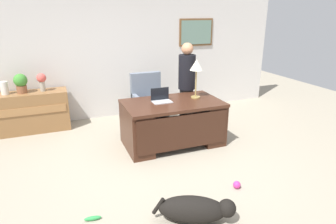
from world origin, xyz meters
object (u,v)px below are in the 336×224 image
at_px(dog_toy_bone, 93,218).
at_px(desk, 173,122).
at_px(person_standing, 187,86).
at_px(dog_lying, 196,209).
at_px(armchair, 148,104).
at_px(desk_lamp, 196,68).
at_px(credenza, 25,113).
at_px(vase_empty, 4,88).
at_px(dog_toy_ball, 237,185).
at_px(laptop, 161,98).
at_px(vase_with_flowers, 42,80).
at_px(potted_plant, 21,83).

bearing_deg(dog_toy_bone, desk, 43.77).
distance_m(person_standing, dog_lying, 2.88).
height_order(armchair, dog_toy_bone, armchair).
xyz_separation_m(dog_lying, desk_lamp, (1.00, 2.06, 1.14)).
xyz_separation_m(credenza, desk_lamp, (2.87, -1.44, 0.91)).
height_order(credenza, vase_empty, vase_empty).
bearing_deg(dog_toy_bone, credenza, 104.83).
xyz_separation_m(desk, credenza, (-2.41, 1.55, -0.03)).
bearing_deg(credenza, vase_empty, 179.70).
distance_m(credenza, armchair, 2.35).
height_order(credenza, dog_toy_ball, credenza).
bearing_deg(laptop, armchair, 87.71).
relative_size(dog_lying, vase_empty, 3.56).
bearing_deg(armchair, dog_lying, -97.71).
bearing_deg(desk_lamp, vase_with_flowers, 150.00).
relative_size(laptop, vase_with_flowers, 0.94).
relative_size(desk_lamp, dog_toy_ball, 6.75).
bearing_deg(desk_lamp, desk, -167.19).
bearing_deg(dog_toy_ball, vase_with_flowers, 126.32).
bearing_deg(dog_toy_ball, person_standing, 82.99).
distance_m(vase_empty, potted_plant, 0.29).
relative_size(potted_plant, dog_toy_bone, 1.90).
distance_m(desk, dog_toy_bone, 2.24).
bearing_deg(dog_toy_ball, potted_plant, 130.37).
bearing_deg(desk, vase_with_flowers, 142.69).
xyz_separation_m(armchair, dog_toy_bone, (-1.45, -2.46, -0.46)).
bearing_deg(vase_with_flowers, person_standing, -19.80).
bearing_deg(armchair, vase_with_flowers, 162.03).
xyz_separation_m(credenza, dog_toy_bone, (0.81, -3.07, -0.36)).
bearing_deg(vase_empty, laptop, -29.83).
relative_size(laptop, dog_toy_ball, 3.22).
xyz_separation_m(desk_lamp, vase_with_flowers, (-2.50, 1.44, -0.32)).
bearing_deg(credenza, potted_plant, 5.58).
xyz_separation_m(armchair, person_standing, (0.67, -0.31, 0.38)).
bearing_deg(potted_plant, dog_toy_ball, -49.63).
bearing_deg(laptop, dog_toy_ball, -75.53).
xyz_separation_m(dog_lying, dog_toy_ball, (0.80, 0.38, -0.10)).
xyz_separation_m(person_standing, potted_plant, (-2.93, 0.92, 0.11)).
relative_size(desk, desk_lamp, 2.45).
bearing_deg(desk, desk_lamp, 12.81).
distance_m(armchair, dog_lying, 2.93).
bearing_deg(vase_empty, credenza, -0.30).
distance_m(desk, dog_lying, 2.04).
bearing_deg(laptop, credenza, 147.36).
relative_size(credenza, dog_toy_bone, 8.37).
bearing_deg(vase_with_flowers, dog_toy_bone, -81.85).
distance_m(armchair, dog_toy_bone, 2.89).
distance_m(armchair, desk_lamp, 1.31).
bearing_deg(dog_toy_bone, person_standing, 45.33).
height_order(armchair, laptop, armchair).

